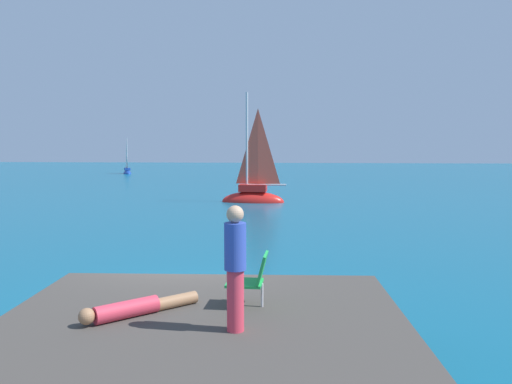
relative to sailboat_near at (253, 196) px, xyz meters
The scene contains 9 objects.
ground_plane 18.54m from the sailboat_near, 89.31° to the right, with size 160.00×160.00×0.00m, color #0F5675.
shore_ledge 22.28m from the sailboat_near, 86.76° to the right, with size 5.63×4.70×0.97m, color #423D38.
boulder_seaward 19.67m from the sailboat_near, 92.66° to the right, with size 1.27×1.02×0.70m, color #434132.
boulder_inland 19.63m from the sailboat_near, 91.50° to the right, with size 1.56×1.25×0.86m, color #3C3D36.
sailboat_near is the anchor object (origin of this frame).
sailboat_far 31.44m from the sailboat_near, 122.07° to the left, with size 1.81×2.43×4.45m.
person_sunbather 22.23m from the sailboat_near, 89.19° to the right, with size 1.38×1.30×0.25m.
person_standing 22.77m from the sailboat_near, 85.52° to the right, with size 0.28×0.28×1.62m.
beach_chair 21.78m from the sailboat_near, 84.98° to the right, with size 0.61×0.50×0.80m.
Camera 1 is at (2.33, -10.33, 3.36)m, focal length 35.32 mm.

